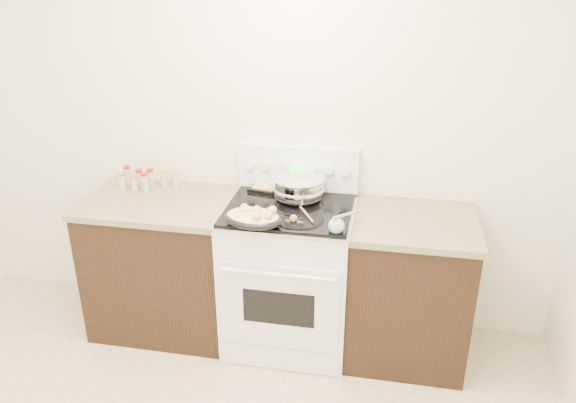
# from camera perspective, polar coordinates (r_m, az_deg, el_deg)

# --- Properties ---
(room_shell) EXTENTS (4.10, 3.60, 2.75)m
(room_shell) POSITION_cam_1_polar(r_m,az_deg,el_deg) (1.91, -18.39, 3.69)
(room_shell) COLOR white
(room_shell) RESTS_ON ground
(counter_left) EXTENTS (0.93, 0.67, 0.92)m
(counter_left) POSITION_cam_1_polar(r_m,az_deg,el_deg) (3.79, -12.33, -6.14)
(counter_left) COLOR black
(counter_left) RESTS_ON ground
(counter_right) EXTENTS (0.73, 0.67, 0.92)m
(counter_right) POSITION_cam_1_polar(r_m,az_deg,el_deg) (3.53, 12.06, -8.54)
(counter_right) COLOR black
(counter_right) RESTS_ON ground
(kitchen_range) EXTENTS (0.78, 0.73, 1.22)m
(kitchen_range) POSITION_cam_1_polar(r_m,az_deg,el_deg) (3.55, 0.17, -7.20)
(kitchen_range) COLOR white
(kitchen_range) RESTS_ON ground
(mixing_bowl) EXTENTS (0.38, 0.38, 0.19)m
(mixing_bowl) POSITION_cam_1_polar(r_m,az_deg,el_deg) (3.40, 1.08, 1.39)
(mixing_bowl) COLOR silver
(mixing_bowl) RESTS_ON kitchen_range
(roasting_pan) EXTENTS (0.37, 0.29, 0.12)m
(roasting_pan) POSITION_cam_1_polar(r_m,az_deg,el_deg) (3.10, -3.54, -1.61)
(roasting_pan) COLOR black
(roasting_pan) RESTS_ON kitchen_range
(baking_sheet) EXTENTS (0.47, 0.37, 0.06)m
(baking_sheet) POSITION_cam_1_polar(r_m,az_deg,el_deg) (3.58, -0.10, 1.60)
(baking_sheet) COLOR black
(baking_sheet) RESTS_ON kitchen_range
(wooden_spoon) EXTENTS (0.14, 0.23, 0.04)m
(wooden_spoon) POSITION_cam_1_polar(r_m,az_deg,el_deg) (3.19, 1.01, -1.53)
(wooden_spoon) COLOR #AF7950
(wooden_spoon) RESTS_ON kitchen_range
(blue_ladle) EXTENTS (0.16, 0.28, 0.11)m
(blue_ladle) POSITION_cam_1_polar(r_m,az_deg,el_deg) (3.04, 5.04, -2.37)
(blue_ladle) COLOR #81B1C0
(blue_ladle) RESTS_ON kitchen_range
(spice_jars) EXTENTS (0.38, 0.14, 0.13)m
(spice_jars) POSITION_cam_1_polar(r_m,az_deg,el_deg) (3.76, -14.30, 2.23)
(spice_jars) COLOR #BFB28C
(spice_jars) RESTS_ON counter_left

